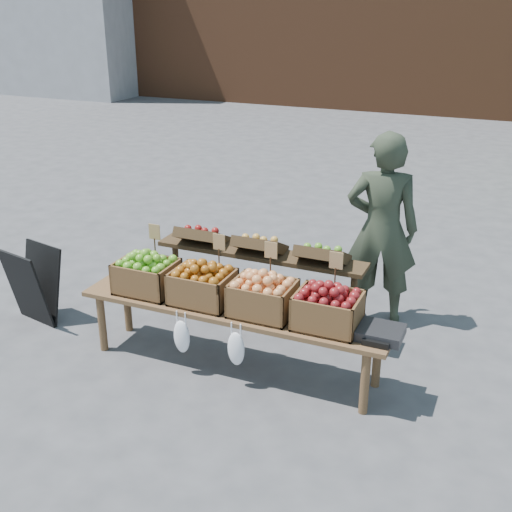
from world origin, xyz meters
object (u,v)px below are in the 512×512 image
at_px(crate_red_apples, 263,298).
at_px(crate_green_apples, 328,311).
at_px(weighing_scale, 381,333).
at_px(crate_golden_apples, 147,277).
at_px(back_table, 260,280).
at_px(display_bench, 233,338).
at_px(chalkboard_sign, 34,285).
at_px(vendor, 382,229).
at_px(crate_russet_pears, 203,287).

xyz_separation_m(crate_red_apples, crate_green_apples, (0.55, 0.00, 0.00)).
distance_m(crate_green_apples, weighing_scale, 0.44).
distance_m(crate_golden_apples, crate_red_apples, 1.10).
distance_m(back_table, crate_red_apples, 0.82).
xyz_separation_m(crate_green_apples, weighing_scale, (0.43, 0.00, -0.10)).
relative_size(crate_red_apples, weighing_scale, 1.47).
bearing_deg(display_bench, crate_golden_apples, 180.00).
bearing_deg(back_table, crate_red_apples, -65.26).
height_order(chalkboard_sign, crate_red_apples, crate_red_apples).
height_order(back_table, crate_green_apples, back_table).
height_order(display_bench, crate_golden_apples, crate_golden_apples).
xyz_separation_m(vendor, crate_red_apples, (-0.64, -1.38, -0.23)).
relative_size(back_table, weighing_scale, 6.18).
height_order(display_bench, crate_red_apples, crate_red_apples).
xyz_separation_m(crate_golden_apples, weighing_scale, (2.08, 0.00, -0.10)).
distance_m(chalkboard_sign, crate_russet_pears, 1.89).
distance_m(display_bench, crate_red_apples, 0.51).
bearing_deg(crate_russet_pears, weighing_scale, 0.00).
bearing_deg(crate_green_apples, chalkboard_sign, 179.88).
xyz_separation_m(chalkboard_sign, weighing_scale, (3.38, -0.01, 0.22)).
bearing_deg(crate_russet_pears, display_bench, 0.00).
height_order(chalkboard_sign, weighing_scale, chalkboard_sign).
height_order(vendor, display_bench, vendor).
relative_size(chalkboard_sign, crate_red_apples, 1.55).
bearing_deg(weighing_scale, crate_russet_pears, 180.00).
relative_size(crate_red_apples, crate_green_apples, 1.00).
relative_size(back_table, crate_red_apples, 4.20).
height_order(display_bench, crate_green_apples, crate_green_apples).
bearing_deg(weighing_scale, display_bench, 180.00).
xyz_separation_m(vendor, back_table, (-0.97, -0.66, -0.42)).
xyz_separation_m(crate_russet_pears, crate_red_apples, (0.55, 0.00, 0.00)).
bearing_deg(crate_golden_apples, display_bench, 0.00).
relative_size(crate_green_apples, weighing_scale, 1.47).
distance_m(display_bench, crate_green_apples, 0.93).
relative_size(crate_golden_apples, crate_green_apples, 1.00).
bearing_deg(display_bench, crate_red_apples, 0.00).
height_order(back_table, crate_golden_apples, back_table).
height_order(back_table, display_bench, back_table).
bearing_deg(chalkboard_sign, crate_green_apples, 11.98).
distance_m(vendor, weighing_scale, 1.46).
distance_m(chalkboard_sign, display_bench, 2.13).
distance_m(vendor, crate_green_apples, 1.40).
bearing_deg(back_table, crate_green_apples, -39.23).
relative_size(display_bench, crate_russet_pears, 5.40).
distance_m(back_table, crate_russet_pears, 0.78).
relative_size(crate_russet_pears, crate_red_apples, 1.00).
bearing_deg(chalkboard_sign, display_bench, 11.93).
bearing_deg(chalkboard_sign, crate_red_apples, 11.95).
relative_size(vendor, crate_red_apples, 3.75).
bearing_deg(display_bench, weighing_scale, 0.00).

